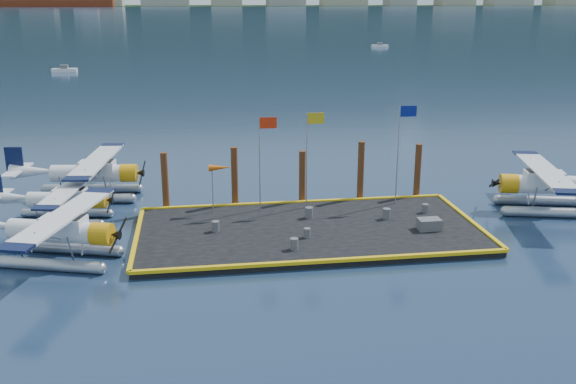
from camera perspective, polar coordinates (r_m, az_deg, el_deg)
The scene contains 23 objects.
ground at distance 38.20m, azimuth 1.86°, elevation -3.78°, with size 4000.00×4000.00×0.00m, color #182E49.
dock at distance 38.13m, azimuth 1.87°, elevation -3.50°, with size 20.00×10.00×0.40m, color black.
dock_bumpers at distance 38.03m, azimuth 1.87°, elevation -3.09°, with size 20.25×10.25×0.18m, color #E6B60D, non-canonical shape.
seaplane_a at distance 35.92m, azimuth -19.81°, elevation -3.58°, with size 9.25×9.90×3.54m.
seaplane_b at distance 42.09m, azimuth -19.21°, elevation -0.86°, with size 7.84×8.59×3.04m.
seaplane_c at distance 46.58m, azimuth -17.04°, elevation 1.39°, with size 9.42×10.40×3.68m.
seaplane_d at distance 45.09m, azimuth 22.26°, elevation 0.38°, with size 9.77×10.57×3.75m.
drum_0 at distance 37.63m, azimuth -6.45°, elevation -3.05°, with size 0.44×0.44×0.63m, color #525256.
drum_1 at distance 36.51m, azimuth 1.71°, elevation -3.65°, with size 0.39×0.39×0.55m, color #525256.
drum_2 at distance 39.93m, azimuth 8.75°, elevation -1.92°, with size 0.47×0.47×0.66m, color #525256.
drum_3 at distance 34.80m, azimuth 0.56°, elevation -4.63°, with size 0.45×0.45×0.64m, color #525256.
drum_4 at distance 41.54m, azimuth 12.10°, elevation -1.43°, with size 0.40×0.40×0.56m, color #525256.
drum_5 at distance 39.69m, azimuth 1.89°, elevation -1.84°, with size 0.48×0.48×0.67m, color #525256.
crate at distance 38.60m, azimuth 12.43°, elevation -2.81°, with size 1.32×0.88×0.66m, color #525256.
flagpole_red at distance 40.21m, azimuth -2.26°, elevation 3.83°, with size 1.14×0.08×6.00m.
flagpole_yellow at distance 40.60m, azimuth 1.96°, elevation 4.14°, with size 1.14×0.08×6.20m.
flagpole_blue at distance 42.03m, azimuth 10.05°, elevation 4.57°, with size 1.14×0.08×6.50m.
windsock at distance 40.30m, azimuth -6.11°, elevation 2.07°, with size 1.40×0.44×3.12m.
piling_0 at distance 42.20m, azimuth -10.87°, elevation 0.81°, with size 0.44×0.44×4.00m, color #432913.
piling_1 at distance 42.19m, azimuth -4.76°, elevation 1.20°, with size 0.44×0.44×4.20m, color #432913.
piling_2 at distance 42.74m, azimuth 1.27°, elevation 1.19°, with size 0.44×0.44×3.80m, color #432913.
piling_3 at distance 43.50m, azimuth 6.48°, elevation 1.71°, with size 0.44×0.44×4.30m, color #432913.
piling_4 at distance 44.71m, azimuth 11.44°, elevation 1.70°, with size 0.44×0.44×4.00m, color #432913.
Camera 1 is at (-6.43, -35.13, 13.56)m, focal length 40.00 mm.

